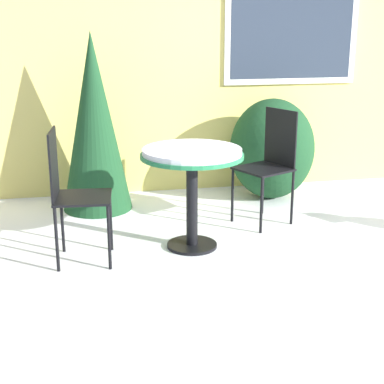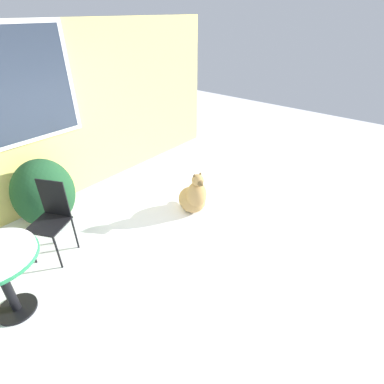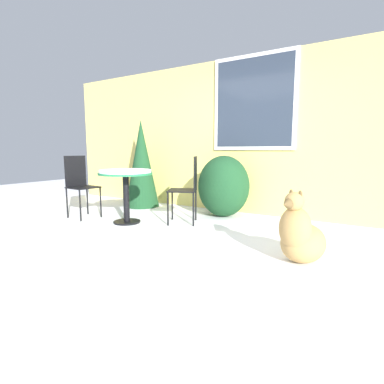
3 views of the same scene
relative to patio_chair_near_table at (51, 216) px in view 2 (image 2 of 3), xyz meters
name	(u,v)px [view 2 (image 2 of 3)]	position (x,y,z in m)	size (l,w,h in m)	color
ground_plane	(132,272)	(0.34, -1.02, -0.56)	(16.00, 16.00, 0.00)	white
house_wall	(17,126)	(0.36, 1.18, 0.80)	(8.00, 0.10, 2.65)	#E5D16B
shrub_left	(44,193)	(0.26, 0.70, -0.06)	(0.85, 0.82, 1.01)	#194223
patio_chair_near_table	(51,216)	(0.00, 0.00, 0.00)	(0.55, 0.55, 1.01)	black
dog	(194,197)	(1.81, -0.79, -0.29)	(0.55, 0.65, 0.73)	tan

